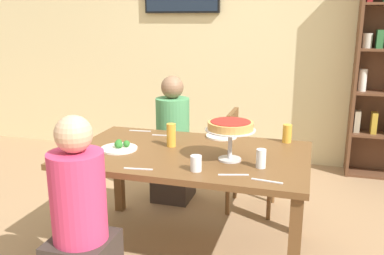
{
  "coord_description": "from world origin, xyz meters",
  "views": [
    {
      "loc": [
        0.79,
        -2.59,
        1.62
      ],
      "look_at": [
        0.0,
        0.1,
        0.89
      ],
      "focal_mm": 38.74,
      "sensor_mm": 36.0,
      "label": 1
    }
  ],
  "objects_px": {
    "salad_plate_near_diner": "(222,135)",
    "water_glass_clear_near": "(196,163)",
    "salad_plate_far_diner": "(119,147)",
    "deep_dish_pizza_stand": "(230,128)",
    "water_glass_clear_far": "(261,158)",
    "cutlery_fork_near": "(138,169)",
    "diner_near_left": "(81,232)",
    "cutlery_fork_far": "(163,135)",
    "chair_far_right": "(244,155)",
    "beer_glass_amber_short": "(171,135)",
    "cutlery_knife_far": "(140,131)",
    "beer_glass_amber_tall": "(287,133)",
    "cutlery_spare_fork": "(233,175)",
    "diner_far_left": "(173,148)",
    "cutlery_knife_near": "(267,181)",
    "dining_table": "(188,164)"
  },
  "relations": [
    {
      "from": "salad_plate_near_diner",
      "to": "water_glass_clear_near",
      "type": "bearing_deg",
      "value": -89.36
    },
    {
      "from": "salad_plate_far_diner",
      "to": "deep_dish_pizza_stand",
      "type": "bearing_deg",
      "value": -0.43
    },
    {
      "from": "water_glass_clear_far",
      "to": "cutlery_fork_near",
      "type": "distance_m",
      "value": 0.75
    },
    {
      "from": "diner_near_left",
      "to": "salad_plate_far_diner",
      "type": "distance_m",
      "value": 0.77
    },
    {
      "from": "cutlery_fork_far",
      "to": "chair_far_right",
      "type": "bearing_deg",
      "value": -147.62
    },
    {
      "from": "salad_plate_near_diner",
      "to": "beer_glass_amber_short",
      "type": "relative_size",
      "value": 1.43
    },
    {
      "from": "beer_glass_amber_short",
      "to": "cutlery_knife_far",
      "type": "relative_size",
      "value": 0.93
    },
    {
      "from": "salad_plate_far_diner",
      "to": "chair_far_right",
      "type": "bearing_deg",
      "value": 49.34
    },
    {
      "from": "salad_plate_far_diner",
      "to": "water_glass_clear_near",
      "type": "distance_m",
      "value": 0.68
    },
    {
      "from": "cutlery_fork_near",
      "to": "cutlery_fork_far",
      "type": "distance_m",
      "value": 0.76
    },
    {
      "from": "beer_glass_amber_tall",
      "to": "cutlery_spare_fork",
      "type": "bearing_deg",
      "value": -108.06
    },
    {
      "from": "diner_far_left",
      "to": "cutlery_knife_far",
      "type": "relative_size",
      "value": 6.39
    },
    {
      "from": "chair_far_right",
      "to": "water_glass_clear_far",
      "type": "relative_size",
      "value": 7.39
    },
    {
      "from": "cutlery_fork_far",
      "to": "beer_glass_amber_short",
      "type": "bearing_deg",
      "value": 115.71
    },
    {
      "from": "salad_plate_near_diner",
      "to": "cutlery_knife_far",
      "type": "relative_size",
      "value": 1.33
    },
    {
      "from": "cutlery_spare_fork",
      "to": "cutlery_fork_far",
      "type": "bearing_deg",
      "value": 119.4
    },
    {
      "from": "deep_dish_pizza_stand",
      "to": "cutlery_fork_near",
      "type": "relative_size",
      "value": 1.79
    },
    {
      "from": "diner_far_left",
      "to": "cutlery_knife_near",
      "type": "distance_m",
      "value": 1.56
    },
    {
      "from": "diner_near_left",
      "to": "cutlery_knife_far",
      "type": "distance_m",
      "value": 1.24
    },
    {
      "from": "cutlery_fork_near",
      "to": "cutlery_spare_fork",
      "type": "relative_size",
      "value": 1.0
    },
    {
      "from": "cutlery_knife_near",
      "to": "cutlery_fork_far",
      "type": "bearing_deg",
      "value": 148.16
    },
    {
      "from": "salad_plate_near_diner",
      "to": "water_glass_clear_near",
      "type": "xyz_separation_m",
      "value": [
        0.01,
        -0.77,
        0.03
      ]
    },
    {
      "from": "deep_dish_pizza_stand",
      "to": "cutlery_fork_near",
      "type": "height_order",
      "value": "deep_dish_pizza_stand"
    },
    {
      "from": "dining_table",
      "to": "diner_near_left",
      "type": "relative_size",
      "value": 1.42
    },
    {
      "from": "salad_plate_far_diner",
      "to": "beer_glass_amber_tall",
      "type": "relative_size",
      "value": 1.91
    },
    {
      "from": "deep_dish_pizza_stand",
      "to": "chair_far_right",
      "type": "bearing_deg",
      "value": 92.7
    },
    {
      "from": "beer_glass_amber_tall",
      "to": "diner_near_left",
      "type": "bearing_deg",
      "value": -129.71
    },
    {
      "from": "salad_plate_far_diner",
      "to": "cutlery_knife_near",
      "type": "height_order",
      "value": "salad_plate_far_diner"
    },
    {
      "from": "dining_table",
      "to": "cutlery_knife_near",
      "type": "bearing_deg",
      "value": -33.35
    },
    {
      "from": "water_glass_clear_near",
      "to": "cutlery_fork_far",
      "type": "bearing_deg",
      "value": 124.09
    },
    {
      "from": "cutlery_knife_far",
      "to": "cutlery_spare_fork",
      "type": "bearing_deg",
      "value": 134.24
    },
    {
      "from": "diner_far_left",
      "to": "chair_far_right",
      "type": "xyz_separation_m",
      "value": [
        0.66,
        -0.01,
        -0.01
      ]
    },
    {
      "from": "cutlery_knife_far",
      "to": "cutlery_spare_fork",
      "type": "distance_m",
      "value": 1.19
    },
    {
      "from": "chair_far_right",
      "to": "cutlery_spare_fork",
      "type": "xyz_separation_m",
      "value": [
        0.12,
        -1.14,
        0.26
      ]
    },
    {
      "from": "cutlery_knife_near",
      "to": "cutlery_knife_far",
      "type": "distance_m",
      "value": 1.38
    },
    {
      "from": "water_glass_clear_far",
      "to": "cutlery_fork_far",
      "type": "bearing_deg",
      "value": 148.25
    },
    {
      "from": "cutlery_fork_far",
      "to": "cutlery_knife_far",
      "type": "bearing_deg",
      "value": -23.41
    },
    {
      "from": "water_glass_clear_far",
      "to": "cutlery_knife_near",
      "type": "xyz_separation_m",
      "value": [
        0.06,
        -0.22,
        -0.06
      ]
    },
    {
      "from": "diner_near_left",
      "to": "salad_plate_far_diner",
      "type": "xyz_separation_m",
      "value": [
        -0.1,
        0.71,
        0.27
      ]
    },
    {
      "from": "dining_table",
      "to": "deep_dish_pizza_stand",
      "type": "xyz_separation_m",
      "value": [
        0.31,
        -0.08,
        0.3
      ]
    },
    {
      "from": "cutlery_fork_near",
      "to": "salad_plate_near_diner",
      "type": "bearing_deg",
      "value": 60.21
    },
    {
      "from": "beer_glass_amber_short",
      "to": "cutlery_fork_near",
      "type": "xyz_separation_m",
      "value": [
        -0.04,
        -0.5,
        -0.08
      ]
    },
    {
      "from": "salad_plate_near_diner",
      "to": "salad_plate_far_diner",
      "type": "relative_size",
      "value": 0.93
    },
    {
      "from": "salad_plate_far_diner",
      "to": "cutlery_fork_near",
      "type": "distance_m",
      "value": 0.44
    },
    {
      "from": "cutlery_fork_near",
      "to": "cutlery_knife_far",
      "type": "distance_m",
      "value": 0.89
    },
    {
      "from": "diner_far_left",
      "to": "cutlery_fork_near",
      "type": "xyz_separation_m",
      "value": [
        0.19,
        -1.22,
        0.25
      ]
    },
    {
      "from": "water_glass_clear_near",
      "to": "water_glass_clear_far",
      "type": "xyz_separation_m",
      "value": [
        0.37,
        0.17,
        0.01
      ]
    },
    {
      "from": "salad_plate_far_diner",
      "to": "cutlery_fork_far",
      "type": "bearing_deg",
      "value": 67.53
    },
    {
      "from": "diner_near_left",
      "to": "beer_glass_amber_short",
      "type": "distance_m",
      "value": 0.97
    },
    {
      "from": "water_glass_clear_far",
      "to": "cutlery_fork_near",
      "type": "height_order",
      "value": "water_glass_clear_far"
    }
  ]
}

